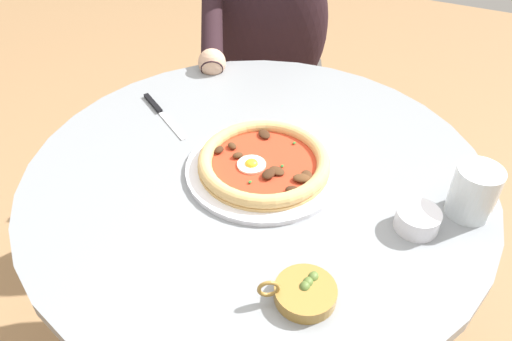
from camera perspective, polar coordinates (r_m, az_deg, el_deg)
dining_table at (r=1.10m, az=0.06°, el=-8.09°), size 0.89×0.89×0.74m
pizza_on_plate at (r=0.95m, az=0.93°, el=0.80°), size 0.30×0.30×0.04m
water_glass at (r=0.93m, az=23.45°, el=-2.52°), size 0.08×0.08×0.10m
steak_knife at (r=1.15m, az=-11.07°, el=6.84°), size 0.12×0.17×0.01m
ramekin_capers at (r=0.88m, az=17.91°, el=-5.28°), size 0.07×0.07×0.04m
olive_pan at (r=0.76m, az=5.53°, el=-13.61°), size 0.09×0.11×0.05m
diner_person at (r=1.66m, az=1.06°, el=10.06°), size 0.57×0.42×1.18m
cafe_chair_diner at (r=1.78m, az=1.25°, el=12.25°), size 0.51×0.51×0.86m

